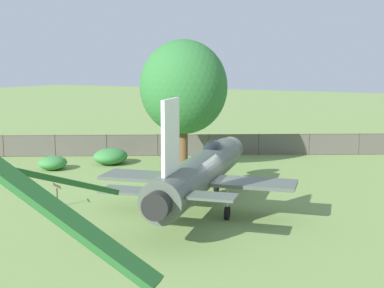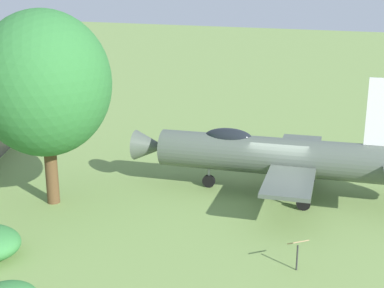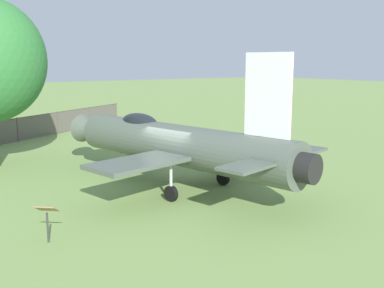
% 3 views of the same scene
% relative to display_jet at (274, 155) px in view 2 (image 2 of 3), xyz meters
% --- Properties ---
extents(ground_plane, '(200.00, 200.00, 0.00)m').
position_rel_display_jet_xyz_m(ground_plane, '(0.08, -0.35, -1.85)').
color(ground_plane, '#75934C').
extents(display_jet, '(9.13, 13.17, 5.50)m').
position_rel_display_jet_xyz_m(display_jet, '(0.00, 0.00, 0.00)').
color(display_jet, '#4C564C').
rests_on(display_jet, ground_plane).
extents(shade_tree, '(5.71, 5.40, 8.29)m').
position_rel_display_jet_xyz_m(shade_tree, '(-5.53, 8.11, 3.39)').
color(shade_tree, brown).
rests_on(shade_tree, ground_plane).
extents(info_plaque, '(0.71, 0.70, 1.14)m').
position_rel_display_jet_xyz_m(info_plaque, '(-6.20, -3.07, -0.99)').
color(info_plaque, '#333333').
rests_on(info_plaque, ground_plane).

